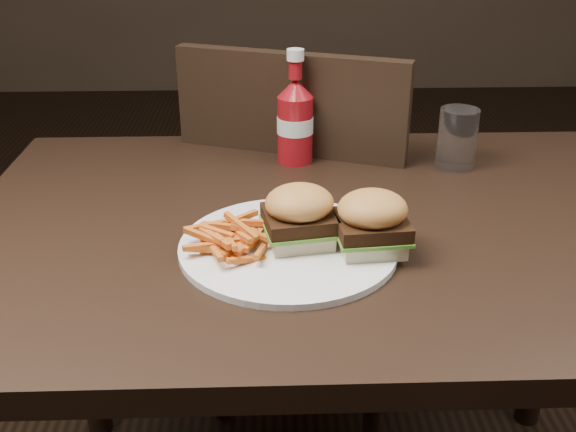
{
  "coord_description": "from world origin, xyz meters",
  "views": [
    {
      "loc": [
        -0.12,
        -0.96,
        1.22
      ],
      "look_at": [
        -0.09,
        -0.09,
        0.8
      ],
      "focal_mm": 42.0,
      "sensor_mm": 36.0,
      "label": 1
    }
  ],
  "objects_px": {
    "plate": "(288,247)",
    "ketchup_bottle": "(295,131)",
    "dining_table": "(339,228)",
    "tumbler": "(457,139)",
    "chair_far": "(318,244)"
  },
  "relations": [
    {
      "from": "plate",
      "to": "ketchup_bottle",
      "type": "height_order",
      "value": "ketchup_bottle"
    },
    {
      "from": "ketchup_bottle",
      "to": "chair_far",
      "type": "bearing_deg",
      "value": 74.64
    },
    {
      "from": "ketchup_bottle",
      "to": "dining_table",
      "type": "bearing_deg",
      "value": -76.34
    },
    {
      "from": "ketchup_bottle",
      "to": "tumbler",
      "type": "xyz_separation_m",
      "value": [
        0.3,
        -0.04,
        -0.01
      ]
    },
    {
      "from": "dining_table",
      "to": "ketchup_bottle",
      "type": "height_order",
      "value": "ketchup_bottle"
    },
    {
      "from": "chair_far",
      "to": "tumbler",
      "type": "xyz_separation_m",
      "value": [
        0.23,
        -0.29,
        0.38
      ]
    },
    {
      "from": "tumbler",
      "to": "plate",
      "type": "bearing_deg",
      "value": -135.86
    },
    {
      "from": "dining_table",
      "to": "chair_far",
      "type": "height_order",
      "value": "dining_table"
    },
    {
      "from": "dining_table",
      "to": "chair_far",
      "type": "distance_m",
      "value": 0.58
    },
    {
      "from": "plate",
      "to": "ketchup_bottle",
      "type": "bearing_deg",
      "value": 85.9
    },
    {
      "from": "dining_table",
      "to": "ketchup_bottle",
      "type": "xyz_separation_m",
      "value": [
        -0.06,
        0.25,
        0.08
      ]
    },
    {
      "from": "dining_table",
      "to": "tumbler",
      "type": "height_order",
      "value": "tumbler"
    },
    {
      "from": "dining_table",
      "to": "tumbler",
      "type": "bearing_deg",
      "value": 41.34
    },
    {
      "from": "dining_table",
      "to": "plate",
      "type": "height_order",
      "value": "plate"
    },
    {
      "from": "plate",
      "to": "tumbler",
      "type": "xyz_separation_m",
      "value": [
        0.32,
        0.31,
        0.05
      ]
    }
  ]
}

